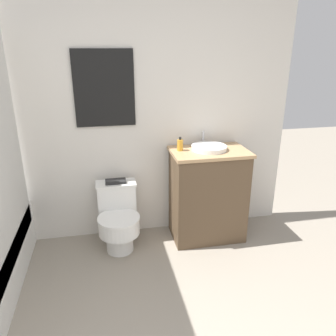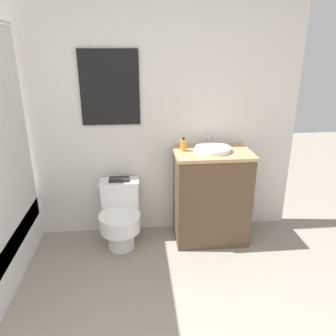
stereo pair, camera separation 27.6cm
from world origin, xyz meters
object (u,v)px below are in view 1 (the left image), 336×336
Objects in this scene: soap_bottle at (180,145)px; book_on_tank at (116,181)px; toilet at (118,218)px; sink at (209,148)px.

soap_bottle is 0.69m from book_on_tank.
toilet is 1.66× the size of sink.
soap_bottle reaches higher than book_on_tank.
toilet is at bearing -172.38° from soap_bottle.
sink reaches higher than soap_bottle.
book_on_tank is (0.00, 0.13, 0.31)m from toilet.
toilet is at bearing -90.00° from book_on_tank.
soap_bottle is (0.60, 0.08, 0.65)m from toilet.
sink is at bearing 3.30° from toilet.
book_on_tank is at bearing 174.99° from soap_bottle.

